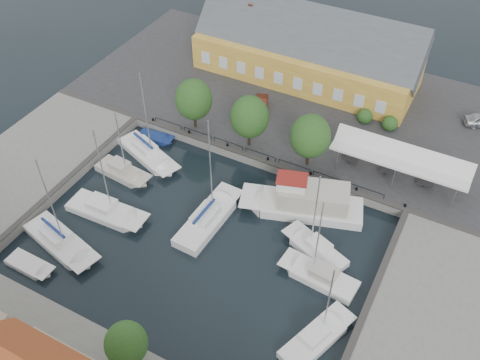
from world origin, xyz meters
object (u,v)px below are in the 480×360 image
at_px(car_red, 261,105).
at_px(warehouse, 304,50).
at_px(launch_sw, 30,266).
at_px(west_boat_c, 106,212).
at_px(west_boat_d, 61,242).
at_px(launch_nw, 155,138).
at_px(east_boat_a, 316,250).
at_px(trawler, 306,203).
at_px(center_sailboat, 208,220).
at_px(east_boat_b, 320,277).
at_px(west_boat_b, 122,173).
at_px(tent_canopy, 401,158).
at_px(east_boat_c, 316,339).
at_px(west_boat_a, 148,154).

bearing_deg(car_red, warehouse, 62.83).
bearing_deg(launch_sw, west_boat_c, 76.71).
height_order(car_red, west_boat_d, west_boat_d).
bearing_deg(warehouse, launch_nw, -117.49).
bearing_deg(launch_sw, east_boat_a, 31.47).
bearing_deg(trawler, east_boat_a, -57.46).
bearing_deg(center_sailboat, trawler, 37.35).
bearing_deg(warehouse, trawler, -65.81).
xyz_separation_m(car_red, trawler, (10.97, -12.03, -0.66)).
height_order(warehouse, east_boat_b, warehouse).
relative_size(warehouse, west_boat_b, 3.11).
bearing_deg(east_boat_b, center_sailboat, 174.44).
bearing_deg(tent_canopy, warehouse, 140.14).
distance_m(car_red, west_boat_c, 22.78).
height_order(car_red, east_boat_a, east_boat_a).
bearing_deg(warehouse, car_red, -96.82).
distance_m(tent_canopy, car_red, 18.34).
height_order(tent_canopy, east_boat_c, east_boat_c).
height_order(east_boat_c, launch_nw, east_boat_c).
relative_size(car_red, launch_nw, 0.92).
height_order(warehouse, trawler, warehouse).
height_order(west_boat_d, launch_nw, west_boat_d).
bearing_deg(west_boat_b, trawler, 12.43).
height_order(car_red, trawler, trawler).
height_order(center_sailboat, trawler, center_sailboat).
bearing_deg(warehouse, center_sailboat, -86.07).
distance_m(car_red, launch_sw, 31.53).
bearing_deg(center_sailboat, car_red, 99.68).
height_order(tent_canopy, west_boat_a, west_boat_a).
bearing_deg(launch_nw, west_boat_c, -78.90).
xyz_separation_m(east_boat_a, east_boat_b, (1.49, -2.68, -0.00)).
relative_size(center_sailboat, launch_nw, 2.84).
height_order(car_red, launch_nw, car_red).
relative_size(car_red, launch_sw, 0.84).
height_order(east_boat_b, launch_sw, east_boat_b).
distance_m(east_boat_c, west_boat_d, 25.25).
height_order(east_boat_b, west_boat_b, east_boat_b).
bearing_deg(west_boat_d, tent_canopy, 41.70).
bearing_deg(center_sailboat, west_boat_a, 153.52).
distance_m(west_boat_a, west_boat_c, 9.29).
xyz_separation_m(car_red, west_boat_a, (-7.91, -12.58, -1.40)).
bearing_deg(east_boat_a, car_red, 129.92).
xyz_separation_m(warehouse, east_boat_b, (14.19, -29.03, -4.17)).
bearing_deg(west_boat_b, east_boat_b, -6.93).
height_order(west_boat_a, west_boat_c, west_boat_a).
relative_size(east_boat_c, west_boat_a, 0.80).
xyz_separation_m(warehouse, east_boat_c, (16.13, -34.90, -4.17)).
xyz_separation_m(trawler, east_boat_b, (4.39, -7.22, -0.76)).
relative_size(west_boat_a, west_boat_c, 1.02).
bearing_deg(launch_sw, west_boat_d, 78.48).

